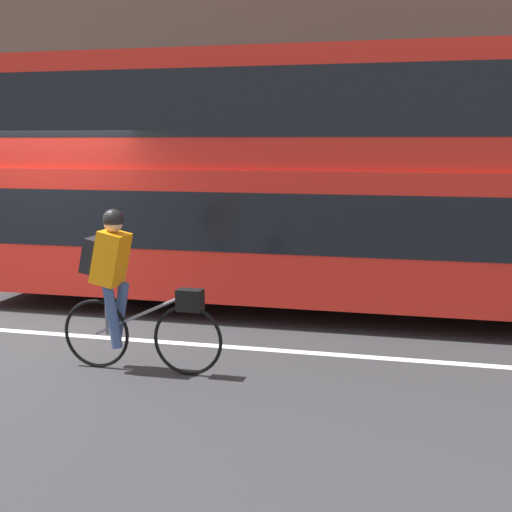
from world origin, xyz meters
TOP-DOWN VIEW (x-y plane):
  - ground_plane at (0.00, 0.00)m, footprint 80.00×80.00m
  - road_center_line at (0.00, 0.20)m, footprint 50.00×0.14m
  - sidewalk_curb at (0.00, 6.11)m, footprint 60.00×2.49m
  - building_facade at (0.00, 7.51)m, footprint 60.00×0.30m
  - bus at (4.61, 2.33)m, footprint 11.86×2.49m
  - cyclist_on_bike at (1.99, -0.85)m, footprint 1.75×0.32m
  - street_sign_post at (0.27, 5.98)m, footprint 0.36×0.09m

SIDE VIEW (x-z plane):
  - ground_plane at x=0.00m, z-range 0.00..0.00m
  - road_center_line at x=0.00m, z-range 0.00..0.01m
  - sidewalk_curb at x=0.00m, z-range 0.00..0.12m
  - cyclist_on_bike at x=1.99m, z-range 0.06..1.74m
  - street_sign_post at x=0.27m, z-range 0.26..2.62m
  - bus at x=4.61m, z-range 0.20..3.71m
  - building_facade at x=0.00m, z-range 0.00..8.17m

